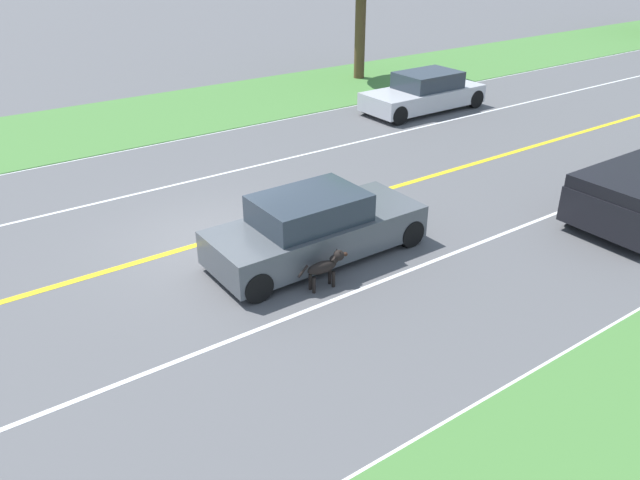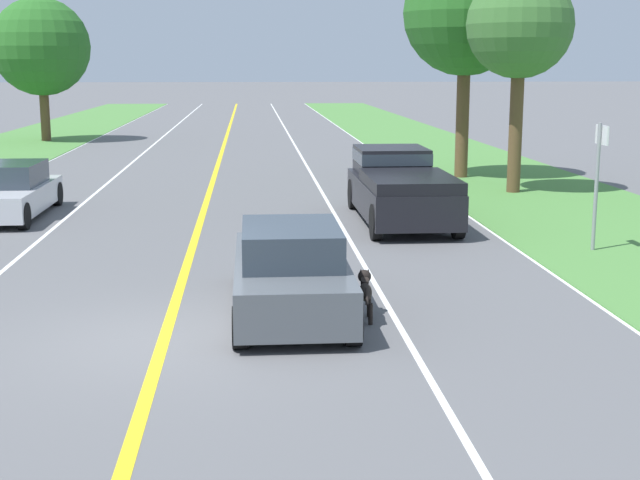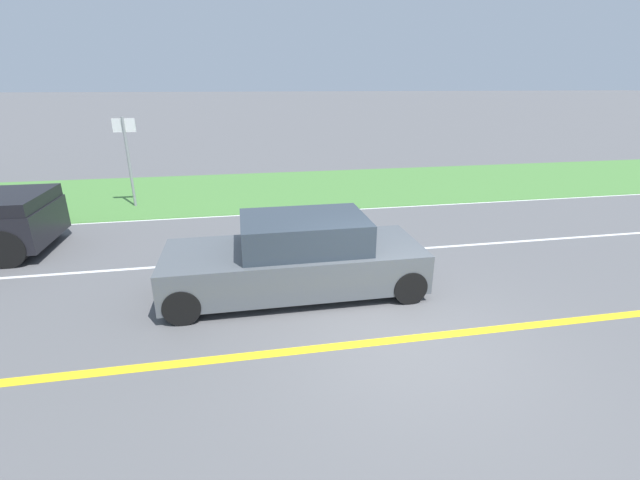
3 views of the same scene
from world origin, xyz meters
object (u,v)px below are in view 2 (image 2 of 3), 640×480
object	(u,v)px
pickup_truck	(399,186)
roadside_tree_left_far	(41,47)
ego_car	(291,271)
street_sign	(598,172)
roadside_tree_right_near	(520,27)
oncoming_car	(8,192)
dog	(365,290)
roadside_tree_right_far	(466,14)

from	to	relation	value
pickup_truck	roadside_tree_left_far	size ratio (longest dim) A/B	0.77
ego_car	street_sign	size ratio (longest dim) A/B	1.69
ego_car	roadside_tree_right_near	distance (m)	15.60
roadside_tree_left_far	oncoming_car	bearing A→B (deg)	-79.88
dog	pickup_truck	size ratio (longest dim) A/B	0.19
ego_car	dog	size ratio (longest dim) A/B	4.19
oncoming_car	roadside_tree_right_near	size ratio (longest dim) A/B	0.70
roadside_tree_right_near	oncoming_car	bearing A→B (deg)	-167.12
roadside_tree_right_near	roadside_tree_left_far	size ratio (longest dim) A/B	0.92
roadside_tree_right_far	street_sign	bearing A→B (deg)	-90.56
ego_car	street_sign	xyz separation A→B (m)	(6.64, 4.19, 1.04)
oncoming_car	roadside_tree_right_far	distance (m)	16.20
roadside_tree_right_near	roadside_tree_right_far	size ratio (longest dim) A/B	0.86
ego_car	roadside_tree_right_near	size ratio (longest dim) A/B	0.69
ego_car	pickup_truck	size ratio (longest dim) A/B	0.81
roadside_tree_left_far	street_sign	xyz separation A→B (m)	(17.81, -29.38, -3.10)
street_sign	roadside_tree_left_far	bearing A→B (deg)	121.22
roadside_tree_right_near	roadside_tree_right_far	xyz separation A→B (m)	(-0.73, 3.85, 0.59)
ego_car	roadside_tree_right_far	distance (m)	18.79
pickup_truck	dog	bearing A→B (deg)	-102.78
ego_car	dog	xyz separation A→B (m)	(1.13, -0.54, -0.20)
roadside_tree_right_far	oncoming_car	bearing A→B (deg)	-152.40
ego_car	roadside_tree_left_far	distance (m)	35.62
ego_car	roadside_tree_right_near	xyz separation A→B (m)	(7.50, 12.97, 4.36)
ego_car	dog	bearing A→B (deg)	-25.45
dog	roadside_tree_left_far	xyz separation A→B (m)	(-12.30, 34.11, 4.34)
ego_car	roadside_tree_left_far	xyz separation A→B (m)	(-11.17, 33.57, 4.14)
roadside_tree_right_near	roadside_tree_left_far	world-z (taller)	roadside_tree_left_far
pickup_truck	ego_car	bearing A→B (deg)	-110.71
pickup_truck	street_sign	size ratio (longest dim) A/B	2.08
street_sign	pickup_truck	bearing A→B (deg)	130.53
roadside_tree_right_near	roadside_tree_right_far	distance (m)	3.96
roadside_tree_left_far	roadside_tree_right_near	bearing A→B (deg)	-47.82
ego_car	oncoming_car	size ratio (longest dim) A/B	0.98
ego_car	oncoming_car	world-z (taller)	ego_car
oncoming_car	roadside_tree_left_far	xyz separation A→B (m)	(-4.27, 23.90, 4.15)
roadside_tree_right_far	roadside_tree_left_far	world-z (taller)	roadside_tree_right_far
roadside_tree_right_near	pickup_truck	bearing A→B (deg)	-133.01
oncoming_car	roadside_tree_left_far	size ratio (longest dim) A/B	0.64
ego_car	oncoming_car	distance (m)	11.88
pickup_truck	roadside_tree_left_far	distance (m)	29.31
roadside_tree_right_near	roadside_tree_left_far	distance (m)	27.80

